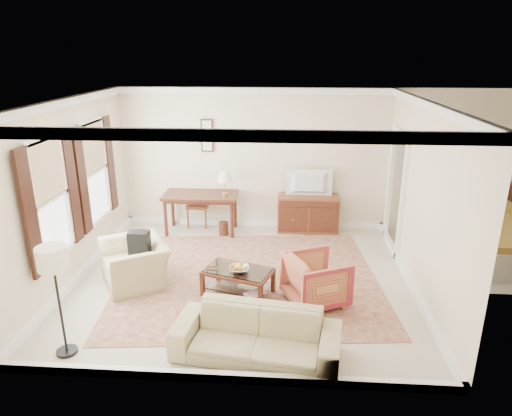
# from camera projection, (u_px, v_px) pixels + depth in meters

# --- Properties ---
(room_shell) EXTENTS (5.51, 5.01, 2.91)m
(room_shell) POSITION_uv_depth(u_px,v_px,m) (241.00, 130.00, 6.73)
(room_shell) COLOR beige
(room_shell) RESTS_ON ground
(annex_bedroom) EXTENTS (3.00, 2.70, 2.90)m
(annex_bedroom) POSITION_uv_depth(u_px,v_px,m) (496.00, 240.00, 8.22)
(annex_bedroom) COLOR beige
(annex_bedroom) RESTS_ON ground
(window_front) EXTENTS (0.12, 1.56, 1.80)m
(window_front) POSITION_uv_depth(u_px,v_px,m) (50.00, 200.00, 6.55)
(window_front) COLOR #CCB284
(window_front) RESTS_ON room_shell
(window_rear) EXTENTS (0.12, 1.56, 1.80)m
(window_rear) POSITION_uv_depth(u_px,v_px,m) (95.00, 172.00, 8.06)
(window_rear) COLOR #CCB284
(window_rear) RESTS_ON room_shell
(doorway) EXTENTS (0.10, 1.12, 2.25)m
(doorway) POSITION_uv_depth(u_px,v_px,m) (396.00, 194.00, 8.42)
(doorway) COLOR white
(doorway) RESTS_ON room_shell
(rug) EXTENTS (4.56, 4.02, 0.01)m
(rug) POSITION_uv_depth(u_px,v_px,m) (248.00, 278.00, 7.56)
(rug) COLOR maroon
(rug) RESTS_ON room_shell
(writing_desk) EXTENTS (1.50, 0.75, 0.82)m
(writing_desk) POSITION_uv_depth(u_px,v_px,m) (201.00, 199.00, 9.28)
(writing_desk) COLOR #452013
(writing_desk) RESTS_ON room_shell
(desk_chair) EXTENTS (0.52, 0.52, 1.05)m
(desk_chair) POSITION_uv_depth(u_px,v_px,m) (198.00, 202.00, 9.68)
(desk_chair) COLOR brown
(desk_chair) RESTS_ON room_shell
(desk_lamp) EXTENTS (0.32, 0.32, 0.50)m
(desk_lamp) POSITION_uv_depth(u_px,v_px,m) (225.00, 183.00, 9.13)
(desk_lamp) COLOR silver
(desk_lamp) RESTS_ON writing_desk
(framed_prints) EXTENTS (0.25, 0.04, 0.68)m
(framed_prints) POSITION_uv_depth(u_px,v_px,m) (207.00, 135.00, 9.29)
(framed_prints) COLOR #452013
(framed_prints) RESTS_ON room_shell
(sideboard) EXTENTS (1.24, 0.48, 0.77)m
(sideboard) POSITION_uv_depth(u_px,v_px,m) (308.00, 213.00, 9.44)
(sideboard) COLOR brown
(sideboard) RESTS_ON room_shell
(tv) EXTENTS (0.89, 0.51, 0.12)m
(tv) POSITION_uv_depth(u_px,v_px,m) (309.00, 175.00, 9.15)
(tv) COLOR black
(tv) RESTS_ON sideboard
(coffee_table) EXTENTS (1.15, 0.89, 0.43)m
(coffee_table) POSITION_uv_depth(u_px,v_px,m) (238.00, 275.00, 6.97)
(coffee_table) COLOR #452013
(coffee_table) RESTS_ON room_shell
(fruit_bowl) EXTENTS (0.42, 0.42, 0.10)m
(fruit_bowl) POSITION_uv_depth(u_px,v_px,m) (239.00, 268.00, 6.85)
(fruit_bowl) COLOR silver
(fruit_bowl) RESTS_ON coffee_table
(book_a) EXTENTS (0.28, 0.13, 0.38)m
(book_a) POSITION_uv_depth(u_px,v_px,m) (226.00, 279.00, 7.18)
(book_a) COLOR brown
(book_a) RESTS_ON coffee_table
(book_b) EXTENTS (0.21, 0.23, 0.38)m
(book_b) POSITION_uv_depth(u_px,v_px,m) (251.00, 291.00, 6.85)
(book_b) COLOR brown
(book_b) RESTS_ON coffee_table
(striped_armchair) EXTENTS (1.02, 1.05, 0.83)m
(striped_armchair) POSITION_uv_depth(u_px,v_px,m) (316.00, 277.00, 6.72)
(striped_armchair) COLOR maroon
(striped_armchair) RESTS_ON room_shell
(club_armchair) EXTENTS (1.15, 1.28, 0.94)m
(club_armchair) POSITION_uv_depth(u_px,v_px,m) (135.00, 256.00, 7.28)
(club_armchair) COLOR tan
(club_armchair) RESTS_ON room_shell
(backpack) EXTENTS (0.39, 0.38, 0.40)m
(backpack) POSITION_uv_depth(u_px,v_px,m) (139.00, 241.00, 7.25)
(backpack) COLOR black
(backpack) RESTS_ON club_armchair
(sofa) EXTENTS (2.10, 0.89, 0.79)m
(sofa) POSITION_uv_depth(u_px,v_px,m) (256.00, 328.00, 5.53)
(sofa) COLOR tan
(sofa) RESTS_ON room_shell
(floor_lamp) EXTENTS (0.36, 0.36, 1.45)m
(floor_lamp) POSITION_uv_depth(u_px,v_px,m) (53.00, 266.00, 5.32)
(floor_lamp) COLOR black
(floor_lamp) RESTS_ON room_shell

